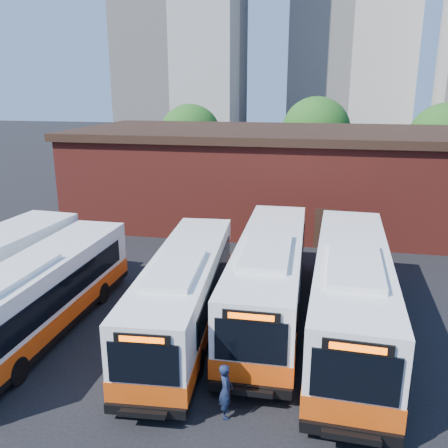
% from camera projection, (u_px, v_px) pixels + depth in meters
% --- Properties ---
extents(ground, '(220.00, 220.00, 0.00)m').
position_uv_depth(ground, '(229.00, 380.00, 15.41)').
color(ground, black).
extents(bus_west, '(2.48, 11.57, 3.14)m').
position_uv_depth(bus_west, '(39.00, 299.00, 17.95)').
color(bus_west, white).
rests_on(bus_west, ground).
extents(bus_midwest, '(3.25, 11.70, 3.15)m').
position_uv_depth(bus_midwest, '(184.00, 295.00, 18.33)').
color(bus_midwest, white).
rests_on(bus_midwest, ground).
extents(bus_mideast, '(2.78, 12.48, 3.38)m').
position_uv_depth(bus_mideast, '(269.00, 279.00, 19.54)').
color(bus_mideast, white).
rests_on(bus_mideast, ground).
extents(bus_east, '(3.16, 12.99, 3.51)m').
position_uv_depth(bus_east, '(350.00, 296.00, 17.87)').
color(bus_east, white).
rests_on(bus_east, ground).
extents(transit_worker, '(0.55, 0.69, 1.66)m').
position_uv_depth(transit_worker, '(226.00, 391.00, 13.51)').
color(transit_worker, '#131D38').
rests_on(transit_worker, ground).
extents(depot_building, '(28.60, 12.60, 6.40)m').
position_uv_depth(depot_building, '(283.00, 174.00, 33.34)').
color(depot_building, maroon).
rests_on(depot_building, ground).
extents(tree_west, '(6.00, 6.00, 7.65)m').
position_uv_depth(tree_west, '(190.00, 135.00, 46.16)').
color(tree_west, '#382314').
rests_on(tree_west, ground).
extents(tree_mid, '(6.56, 6.56, 8.36)m').
position_uv_depth(tree_mid, '(316.00, 131.00, 45.63)').
color(tree_mid, '#382314').
rests_on(tree_mid, ground).
extents(tree_east, '(6.24, 6.24, 7.96)m').
position_uv_depth(tree_east, '(445.00, 139.00, 40.78)').
color(tree_east, '#382314').
rests_on(tree_east, ground).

